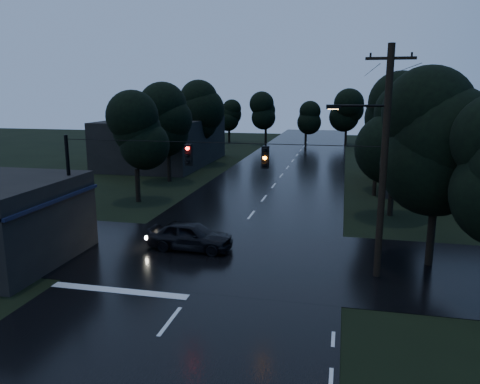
% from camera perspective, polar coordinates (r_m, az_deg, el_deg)
% --- Properties ---
extents(main_road, '(12.00, 120.00, 0.02)m').
position_cam_1_polar(main_road, '(40.73, 4.13, 0.74)').
color(main_road, black).
rests_on(main_road, ground).
extents(cross_street, '(60.00, 9.00, 0.02)m').
position_cam_1_polar(cross_street, '(23.70, -2.42, -7.78)').
color(cross_street, black).
rests_on(cross_street, ground).
extents(building_far_right, '(10.00, 14.00, 4.40)m').
position_cam_1_polar(building_far_right, '(44.64, 23.08, 3.67)').
color(building_far_right, black).
rests_on(building_far_right, ground).
extents(building_far_left, '(10.00, 16.00, 5.00)m').
position_cam_1_polar(building_far_left, '(53.60, -9.24, 6.10)').
color(building_far_left, black).
rests_on(building_far_left, ground).
extents(utility_pole_main, '(3.50, 0.30, 10.00)m').
position_cam_1_polar(utility_pole_main, '(20.75, 16.91, 3.81)').
color(utility_pole_main, black).
rests_on(utility_pole_main, ground).
extents(utility_pole_far, '(2.00, 0.30, 7.50)m').
position_cam_1_polar(utility_pole_far, '(37.81, 16.35, 5.34)').
color(utility_pole_far, black).
rests_on(utility_pole_far, ground).
extents(anchor_pole_left, '(0.18, 0.18, 6.00)m').
position_cam_1_polar(anchor_pole_left, '(24.96, -19.98, -0.32)').
color(anchor_pole_left, black).
rests_on(anchor_pole_left, ground).
extents(span_signals, '(15.00, 0.37, 1.12)m').
position_cam_1_polar(span_signals, '(21.34, -1.80, 4.51)').
color(span_signals, black).
rests_on(span_signals, ground).
extents(tree_corner_near, '(4.48, 4.48, 9.44)m').
position_cam_1_polar(tree_corner_near, '(22.97, 23.16, 5.97)').
color(tree_corner_near, black).
rests_on(tree_corner_near, ground).
extents(tree_left_a, '(3.92, 3.92, 8.26)m').
position_cam_1_polar(tree_left_a, '(34.92, -12.67, 7.25)').
color(tree_left_a, black).
rests_on(tree_left_a, ground).
extents(tree_left_b, '(4.20, 4.20, 8.85)m').
position_cam_1_polar(tree_left_b, '(42.46, -8.83, 8.76)').
color(tree_left_b, black).
rests_on(tree_left_b, ground).
extents(tree_left_c, '(4.48, 4.48, 9.44)m').
position_cam_1_polar(tree_left_c, '(52.06, -5.42, 9.88)').
color(tree_left_c, black).
rests_on(tree_left_c, ground).
extents(tree_right_a, '(4.20, 4.20, 8.85)m').
position_cam_1_polar(tree_right_a, '(31.75, 18.45, 7.13)').
color(tree_right_a, black).
rests_on(tree_right_a, ground).
extents(tree_right_b, '(4.48, 4.48, 9.44)m').
position_cam_1_polar(tree_right_b, '(39.72, 18.25, 8.60)').
color(tree_right_b, black).
rests_on(tree_right_b, ground).
extents(tree_right_c, '(4.76, 4.76, 10.03)m').
position_cam_1_polar(tree_right_c, '(49.71, 17.90, 9.68)').
color(tree_right_c, black).
rests_on(tree_right_c, ground).
extents(car, '(4.53, 1.99, 1.52)m').
position_cam_1_polar(car, '(24.51, -6.07, -5.28)').
color(car, black).
rests_on(car, ground).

